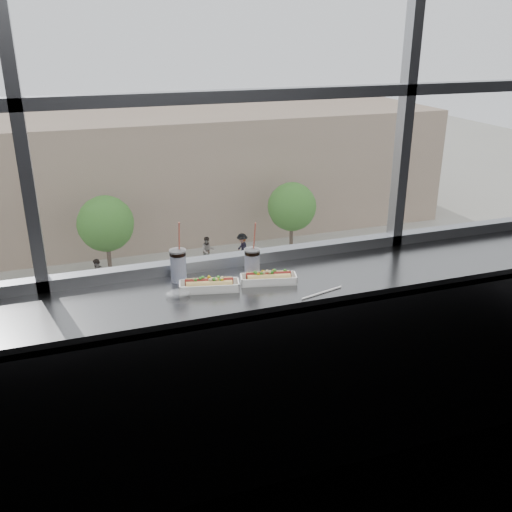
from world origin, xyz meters
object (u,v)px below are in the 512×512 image
object	(u,v)px
car_near_e	(419,322)
tree_center	(106,224)
hotdog_tray_left	(209,285)
soda_cup_right	(252,262)
hotdog_tray_right	(269,278)
car_near_c	(117,377)
car_far_c	(312,263)
soda_cup_left	(178,264)
wrapper	(178,293)
pedestrian_b	(97,271)
pedestrian_c	(208,248)
car_near_d	(267,353)
pedestrian_d	(242,245)
tree_right	(292,207)
car_far_b	(115,290)
loose_straw	(322,293)

from	to	relation	value
car_near_e	tree_center	world-z (taller)	tree_center
hotdog_tray_left	soda_cup_right	size ratio (longest dim) A/B	1.00
hotdog_tray_right	car_near_c	world-z (taller)	hotdog_tray_right
hotdog_tray_right	car_far_c	distance (m)	29.13
hotdog_tray_right	soda_cup_left	bearing A→B (deg)	170.77
wrapper	pedestrian_b	xyz separation A→B (m)	(0.67, 27.15, -11.07)
hotdog_tray_left	hotdog_tray_right	xyz separation A→B (m)	(0.31, -0.02, -0.00)
car_near_c	car_far_c	world-z (taller)	car_near_c
car_near_c	pedestrian_c	distance (m)	13.90
car_near_c	hotdog_tray_right	bearing A→B (deg)	-177.49
hotdog_tray_left	pedestrian_c	xyz separation A→B (m)	(7.05, 28.47, -11.05)
soda_cup_right	pedestrian_c	size ratio (longest dim) A/B	0.15
car_near_d	pedestrian_b	bearing A→B (deg)	26.55
wrapper	car_near_c	size ratio (longest dim) A/B	0.02
pedestrian_d	tree_right	bearing A→B (deg)	94.67
car_near_e	tree_right	world-z (taller)	tree_right
soda_cup_left	car_near_c	world-z (taller)	soda_cup_left
car_near_e	tree_center	distance (m)	17.30
soda_cup_right	pedestrian_b	world-z (taller)	soda_cup_right
tree_right	car_far_c	bearing A→B (deg)	-95.85
tree_right	car_far_b	bearing A→B (deg)	-160.39
hotdog_tray_left	car_near_c	bearing A→B (deg)	101.63
hotdog_tray_right	tree_right	distance (m)	32.03
car_far_c	hotdog_tray_left	bearing A→B (deg)	148.73
wrapper	soda_cup_right	bearing A→B (deg)	10.92
soda_cup_right	tree_center	distance (m)	29.60
loose_straw	pedestrian_d	distance (m)	31.46
wrapper	car_near_d	size ratio (longest dim) A/B	0.02
car_near_c	pedestrian_c	bearing A→B (deg)	-25.90
hotdog_tray_right	tree_center	bearing A→B (deg)	101.00
soda_cup_right	wrapper	bearing A→B (deg)	-169.08
loose_straw	wrapper	xyz separation A→B (m)	(-0.67, 0.21, 0.01)
soda_cup_left	loose_straw	bearing A→B (deg)	-30.95
car_near_d	car_near_c	bearing A→B (deg)	88.14
soda_cup_left	car_near_c	bearing A→B (deg)	88.22
car_far_b	pedestrian_d	size ratio (longest dim) A/B	2.68
hotdog_tray_left	pedestrian_b	distance (m)	29.31
car_near_d	car_far_b	world-z (taller)	car_far_b
hotdog_tray_right	car_far_b	world-z (taller)	hotdog_tray_right
hotdog_tray_left	car_far_b	world-z (taller)	hotdog_tray_left
pedestrian_c	tree_center	bearing A→B (deg)	-178.08
soda_cup_right	hotdog_tray_left	bearing A→B (deg)	-165.33
soda_cup_left	tree_right	world-z (taller)	soda_cup_left
car_near_e	pedestrian_c	bearing A→B (deg)	31.27
loose_straw	pedestrian_d	bearing A→B (deg)	58.08
car_near_e	pedestrian_d	bearing A→B (deg)	24.09
car_near_d	tree_right	bearing A→B (deg)	-28.37
hotdog_tray_left	soda_cup_left	world-z (taller)	soda_cup_left
pedestrian_b	pedestrian_d	xyz separation A→B (m)	(8.57, 0.87, 0.11)
loose_straw	soda_cup_left	bearing A→B (deg)	134.01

